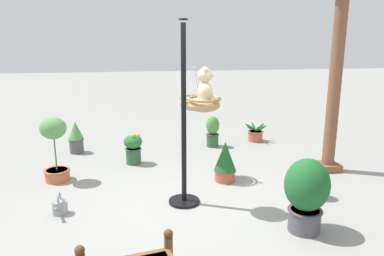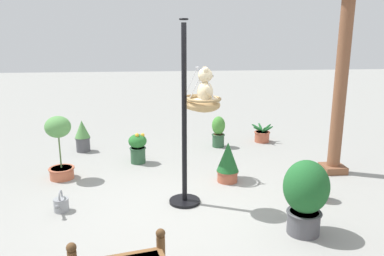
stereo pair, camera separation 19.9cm
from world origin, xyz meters
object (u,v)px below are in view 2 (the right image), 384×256
(watering_can, at_px, (61,204))
(hanging_basket_left_high, at_px, (197,103))
(potted_plant_broad_leaf, at_px, (218,131))
(hanging_basket_with_teddy, at_px, (204,104))
(potted_plant_conical_shrub, at_px, (262,135))
(greenhouse_pillar_right, at_px, (340,88))
(potted_plant_small_succulent, at_px, (138,147))
(potted_plant_tall_leafy, at_px, (306,194))
(potted_plant_fern_front, at_px, (315,181))
(potted_plant_bushy_green, at_px, (59,144))
(potted_plant_flowering_red, at_px, (228,162))
(display_pole_central, at_px, (184,149))
(teddy_bear, at_px, (206,88))
(potted_plant_trailing_ivy, at_px, (82,135))

(watering_can, bearing_deg, hanging_basket_left_high, 119.09)
(hanging_basket_left_high, bearing_deg, potted_plant_broad_leaf, 158.65)
(hanging_basket_with_teddy, distance_m, potted_plant_conical_shrub, 3.79)
(greenhouse_pillar_right, relative_size, potted_plant_small_succulent, 5.19)
(greenhouse_pillar_right, bearing_deg, potted_plant_tall_leafy, -34.14)
(potted_plant_fern_front, xyz_separation_m, potted_plant_conical_shrub, (-3.04, 0.11, -0.12))
(potted_plant_fern_front, distance_m, potted_plant_bushy_green, 4.03)
(potted_plant_flowering_red, height_order, potted_plant_bushy_green, potted_plant_bushy_green)
(potted_plant_tall_leafy, bearing_deg, potted_plant_broad_leaf, -173.89)
(display_pole_central, distance_m, potted_plant_fern_front, 1.95)
(potted_plant_broad_leaf, bearing_deg, watering_can, -43.52)
(teddy_bear, height_order, potted_plant_broad_leaf, teddy_bear)
(teddy_bear, relative_size, potted_plant_broad_leaf, 0.73)
(hanging_basket_left_high, relative_size, potted_plant_conical_shrub, 1.39)
(teddy_bear, relative_size, potted_plant_conical_shrub, 0.95)
(hanging_basket_with_teddy, distance_m, hanging_basket_left_high, 1.17)
(potted_plant_tall_leafy, height_order, potted_plant_broad_leaf, potted_plant_tall_leafy)
(teddy_bear, relative_size, potted_plant_tall_leafy, 0.52)
(hanging_basket_with_teddy, height_order, potted_plant_flowering_red, hanging_basket_with_teddy)
(hanging_basket_with_teddy, bearing_deg, display_pole_central, -120.96)
(potted_plant_trailing_ivy, bearing_deg, display_pole_central, 34.99)
(greenhouse_pillar_right, relative_size, potted_plant_flowering_red, 4.59)
(potted_plant_fern_front, bearing_deg, greenhouse_pillar_right, 142.64)
(display_pole_central, relative_size, hanging_basket_with_teddy, 4.42)
(hanging_basket_with_teddy, height_order, potted_plant_fern_front, hanging_basket_with_teddy)
(potted_plant_small_succulent, relative_size, watering_can, 1.68)
(greenhouse_pillar_right, relative_size, potted_plant_trailing_ivy, 4.70)
(watering_can, bearing_deg, potted_plant_conical_shrub, 129.70)
(display_pole_central, height_order, potted_plant_bushy_green, display_pole_central)
(hanging_basket_with_teddy, xyz_separation_m, potted_plant_small_succulent, (-1.96, -0.96, -1.15))
(hanging_basket_with_teddy, relative_size, potted_plant_fern_front, 1.06)
(greenhouse_pillar_right, bearing_deg, display_pole_central, -70.21)
(potted_plant_trailing_ivy, bearing_deg, teddy_bear, 37.23)
(potted_plant_small_succulent, bearing_deg, potted_plant_tall_leafy, 36.28)
(hanging_basket_with_teddy, height_order, teddy_bear, teddy_bear)
(hanging_basket_left_high, relative_size, potted_plant_fern_front, 1.30)
(potted_plant_tall_leafy, bearing_deg, greenhouse_pillar_right, 145.86)
(hanging_basket_with_teddy, xyz_separation_m, potted_plant_broad_leaf, (-2.83, 0.70, -1.11))
(potted_plant_broad_leaf, height_order, watering_can, potted_plant_broad_leaf)
(potted_plant_small_succulent, bearing_deg, display_pole_central, 21.55)
(hanging_basket_left_high, bearing_deg, potted_plant_trailing_ivy, -127.42)
(potted_plant_flowering_red, bearing_deg, display_pole_central, -46.65)
(potted_plant_fern_front, height_order, potted_plant_tall_leafy, potted_plant_tall_leafy)
(display_pole_central, relative_size, potted_plant_small_succulent, 4.31)
(greenhouse_pillar_right, distance_m, potted_plant_conical_shrub, 2.48)
(potted_plant_conical_shrub, bearing_deg, potted_plant_trailing_ivy, -85.56)
(greenhouse_pillar_right, xyz_separation_m, potted_plant_broad_leaf, (-1.72, -1.73, -1.13))
(display_pole_central, height_order, greenhouse_pillar_right, greenhouse_pillar_right)
(display_pole_central, distance_m, potted_plant_broad_leaf, 2.88)
(display_pole_central, distance_m, greenhouse_pillar_right, 2.93)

